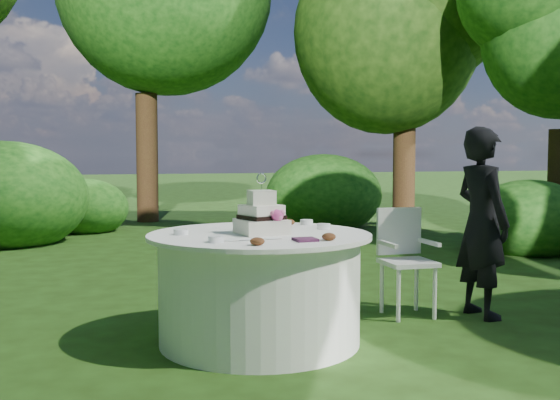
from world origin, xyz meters
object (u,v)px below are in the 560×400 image
object	(u,v)px
table	(260,287)
cake	(262,218)
chair	(404,252)
napkins	(305,240)
guest	(482,222)

from	to	relation	value
table	cake	size ratio (longest dim) A/B	3.67
table	cake	bearing A→B (deg)	-76.07
cake	chair	distance (m)	1.47
napkins	guest	bearing A→B (deg)	20.28
napkins	cake	xyz separation A→B (m)	(-0.16, 0.44, 0.10)
napkins	table	world-z (taller)	napkins
napkins	table	xyz separation A→B (m)	(-0.17, 0.47, -0.39)
guest	table	size ratio (longest dim) A/B	0.99
table	chair	xyz separation A→B (m)	(1.36, 0.43, 0.13)
napkins	table	bearing A→B (deg)	109.82
cake	napkins	bearing A→B (deg)	-69.74
chair	napkins	bearing A→B (deg)	-142.77
napkins	guest	distance (m)	1.86
napkins	chair	xyz separation A→B (m)	(1.19, 0.90, -0.26)
table	guest	bearing A→B (deg)	5.11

